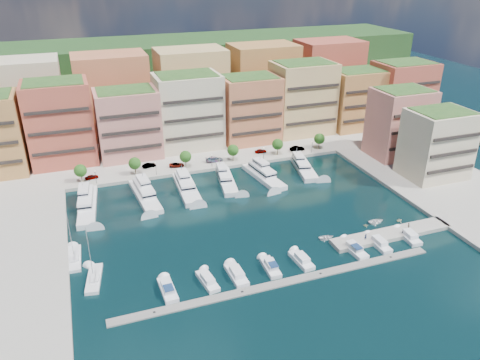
% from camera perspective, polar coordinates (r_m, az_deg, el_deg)
% --- Properties ---
extents(ground, '(400.00, 400.00, 0.00)m').
position_cam_1_polar(ground, '(124.90, 0.71, -4.23)').
color(ground, black).
rests_on(ground, ground).
extents(north_quay, '(220.00, 64.00, 2.00)m').
position_cam_1_polar(north_quay, '(178.99, -6.28, 5.07)').
color(north_quay, '#9E998E').
rests_on(north_quay, ground).
extents(east_quay, '(34.00, 76.00, 2.00)m').
position_cam_1_polar(east_quay, '(150.43, 24.59, -1.30)').
color(east_quay, '#9E998E').
rests_on(east_quay, ground).
extents(hillside, '(240.00, 40.00, 58.00)m').
position_cam_1_polar(hillside, '(223.71, -9.32, 9.06)').
color(hillside, '#1B3A17').
rests_on(hillside, ground).
extents(south_pontoon, '(72.00, 2.20, 0.35)m').
position_cam_1_polar(south_pontoon, '(100.92, 5.18, -12.45)').
color(south_pontoon, gray).
rests_on(south_pontoon, ground).
extents(finger_pier, '(32.00, 5.00, 2.00)m').
position_cam_1_polar(finger_pier, '(121.70, 17.93, -6.48)').
color(finger_pier, '#9E998E').
rests_on(finger_pier, ground).
extents(apartment_1, '(20.00, 16.50, 26.80)m').
position_cam_1_polar(apartment_1, '(160.83, -21.09, 6.53)').
color(apartment_1, '#B2493B').
rests_on(apartment_1, north_quay).
extents(apartment_2, '(20.00, 15.50, 22.80)m').
position_cam_1_polar(apartment_2, '(160.16, -13.47, 6.72)').
color(apartment_2, tan).
rests_on(apartment_2, north_quay).
extents(apartment_3, '(22.00, 16.50, 25.80)m').
position_cam_1_polar(apartment_3, '(164.92, -6.33, 8.36)').
color(apartment_3, beige).
rests_on(apartment_3, north_quay).
extents(apartment_4, '(20.00, 15.50, 23.80)m').
position_cam_1_polar(apartment_4, '(169.60, 1.16, 8.63)').
color(apartment_4, '#D87751').
rests_on(apartment_4, north_quay).
extents(apartment_5, '(22.00, 16.50, 26.80)m').
position_cam_1_polar(apartment_5, '(179.67, 7.60, 9.88)').
color(apartment_5, tan).
rests_on(apartment_5, north_quay).
extents(apartment_6, '(20.00, 15.50, 22.80)m').
position_cam_1_polar(apartment_6, '(189.42, 13.87, 9.55)').
color(apartment_6, '#B98244').
rests_on(apartment_6, north_quay).
extents(apartment_7, '(22.00, 16.50, 24.80)m').
position_cam_1_polar(apartment_7, '(199.18, 19.12, 9.96)').
color(apartment_7, '#B2493B').
rests_on(apartment_7, north_quay).
extents(apartment_east_a, '(18.00, 14.50, 22.80)m').
position_cam_1_polar(apartment_east_a, '(165.17, 18.88, 6.61)').
color(apartment_east_a, tan).
rests_on(apartment_east_a, east_quay).
extents(apartment_east_b, '(18.00, 14.50, 20.80)m').
position_cam_1_polar(apartment_east_b, '(152.74, 22.86, 4.07)').
color(apartment_east_b, beige).
rests_on(apartment_east_b, east_quay).
extents(backblock_0, '(26.00, 18.00, 30.00)m').
position_cam_1_polar(backblock_0, '(182.21, -24.71, 8.56)').
color(backblock_0, beige).
rests_on(backblock_0, north_quay).
extents(backblock_1, '(26.00, 18.00, 30.00)m').
position_cam_1_polar(backblock_1, '(181.92, -15.24, 9.97)').
color(backblock_1, '#D87751').
rests_on(backblock_1, north_quay).
extents(backblock_2, '(26.00, 18.00, 30.00)m').
position_cam_1_polar(backblock_2, '(186.53, -5.92, 11.08)').
color(backblock_2, tan).
rests_on(backblock_2, north_quay).
extents(backblock_3, '(26.00, 18.00, 30.00)m').
position_cam_1_polar(backblock_3, '(195.68, 2.80, 11.86)').
color(backblock_3, '#B98244').
rests_on(backblock_3, north_quay).
extents(backblock_4, '(26.00, 18.00, 30.00)m').
position_cam_1_polar(backblock_4, '(208.78, 10.61, 12.33)').
color(backblock_4, '#B2493B').
rests_on(backblock_4, north_quay).
extents(tree_0, '(3.80, 3.80, 5.65)m').
position_cam_1_polar(tree_0, '(146.63, -18.89, 1.08)').
color(tree_0, '#473323').
rests_on(tree_0, north_quay).
extents(tree_1, '(3.80, 3.80, 5.65)m').
position_cam_1_polar(tree_1, '(147.31, -12.71, 1.99)').
color(tree_1, '#473323').
rests_on(tree_1, north_quay).
extents(tree_2, '(3.80, 3.80, 5.65)m').
position_cam_1_polar(tree_2, '(149.72, -6.66, 2.85)').
color(tree_2, '#473323').
rests_on(tree_2, north_quay).
extents(tree_3, '(3.80, 3.80, 5.65)m').
position_cam_1_polar(tree_3, '(153.75, -0.86, 3.64)').
color(tree_3, '#473323').
rests_on(tree_3, north_quay).
extents(tree_4, '(3.80, 3.80, 5.65)m').
position_cam_1_polar(tree_4, '(159.30, 4.60, 4.36)').
color(tree_4, '#473323').
rests_on(tree_4, north_quay).
extents(tree_5, '(3.80, 3.80, 5.65)m').
position_cam_1_polar(tree_5, '(166.21, 9.67, 4.98)').
color(tree_5, '#473323').
rests_on(tree_5, north_quay).
extents(lamppost_0, '(0.30, 0.30, 4.20)m').
position_cam_1_polar(lamppost_0, '(144.89, -17.23, 0.63)').
color(lamppost_0, black).
rests_on(lamppost_0, north_quay).
extents(lamppost_1, '(0.30, 0.30, 4.20)m').
position_cam_1_polar(lamppost_1, '(146.28, -10.23, 1.65)').
color(lamppost_1, black).
rests_on(lamppost_1, north_quay).
extents(lamppost_2, '(0.30, 0.30, 4.20)m').
position_cam_1_polar(lamppost_2, '(149.84, -3.46, 2.62)').
color(lamppost_2, black).
rests_on(lamppost_2, north_quay).
extents(lamppost_3, '(0.30, 0.30, 4.20)m').
position_cam_1_polar(lamppost_3, '(155.42, 2.91, 3.49)').
color(lamppost_3, black).
rests_on(lamppost_3, north_quay).
extents(lamppost_4, '(0.30, 0.30, 4.20)m').
position_cam_1_polar(lamppost_4, '(162.80, 8.79, 4.26)').
color(lamppost_4, black).
rests_on(lamppost_4, north_quay).
extents(yacht_0, '(6.78, 23.19, 7.30)m').
position_cam_1_polar(yacht_0, '(134.52, -18.12, -2.72)').
color(yacht_0, white).
rests_on(yacht_0, ground).
extents(yacht_1, '(6.50, 21.92, 7.30)m').
position_cam_1_polar(yacht_1, '(135.82, -11.55, -1.68)').
color(yacht_1, white).
rests_on(yacht_1, ground).
extents(yacht_2, '(5.78, 20.66, 7.30)m').
position_cam_1_polar(yacht_2, '(138.14, -6.57, -0.77)').
color(yacht_2, white).
rests_on(yacht_2, ground).
extents(yacht_3, '(7.01, 18.97, 7.30)m').
position_cam_1_polar(yacht_3, '(141.87, -1.75, 0.13)').
color(yacht_3, white).
rests_on(yacht_3, ground).
extents(yacht_4, '(7.44, 20.65, 7.30)m').
position_cam_1_polar(yacht_4, '(144.97, 2.79, 0.64)').
color(yacht_4, white).
rests_on(yacht_4, ground).
extents(yacht_5, '(8.11, 18.45, 7.30)m').
position_cam_1_polar(yacht_5, '(151.56, 7.71, 1.62)').
color(yacht_5, white).
rests_on(yacht_5, ground).
extents(cruiser_1, '(2.99, 8.11, 2.66)m').
position_cam_1_polar(cruiser_1, '(99.08, -8.80, -13.10)').
color(cruiser_1, white).
rests_on(cruiser_1, ground).
extents(cruiser_2, '(3.49, 7.87, 2.55)m').
position_cam_1_polar(cruiser_2, '(100.50, -3.97, -12.20)').
color(cruiser_2, white).
rests_on(cruiser_2, ground).
extents(cruiser_3, '(3.11, 8.27, 2.55)m').
position_cam_1_polar(cruiser_3, '(102.00, -0.44, -11.48)').
color(cruiser_3, white).
rests_on(cruiser_3, ground).
extents(cruiser_4, '(2.90, 7.73, 2.66)m').
position_cam_1_polar(cruiser_4, '(104.35, 3.74, -10.56)').
color(cruiser_4, white).
rests_on(cruiser_4, ground).
extents(cruiser_5, '(3.27, 7.68, 2.55)m').
position_cam_1_polar(cruiser_5, '(107.14, 7.51, -9.69)').
color(cruiser_5, white).
rests_on(cruiser_5, ground).
extents(cruiser_7, '(3.40, 8.69, 2.66)m').
position_cam_1_polar(cruiser_7, '(113.10, 13.66, -8.17)').
color(cruiser_7, white).
rests_on(cruiser_7, ground).
extents(cruiser_8, '(2.55, 8.02, 2.55)m').
position_cam_1_polar(cruiser_8, '(116.68, 16.52, -7.43)').
color(cruiser_8, white).
rests_on(cruiser_8, ground).
extents(cruiser_9, '(3.37, 7.68, 2.55)m').
position_cam_1_polar(cruiser_9, '(121.59, 19.88, -6.52)').
color(cruiser_9, white).
rests_on(cruiser_9, ground).
extents(sailboat_0, '(4.46, 10.30, 13.20)m').
position_cam_1_polar(sailboat_0, '(105.77, -17.34, -11.48)').
color(sailboat_0, white).
rests_on(sailboat_0, ground).
extents(sailboat_1, '(3.27, 10.26, 13.20)m').
position_cam_1_polar(sailboat_1, '(113.41, -19.51, -9.08)').
color(sailboat_1, white).
rests_on(sailboat_1, ground).
extents(tender_0, '(3.89, 2.88, 0.78)m').
position_cam_1_polar(tender_0, '(116.36, 10.49, -6.91)').
color(tender_0, silver).
rests_on(tender_0, ground).
extents(tender_2, '(4.28, 3.11, 0.87)m').
position_cam_1_polar(tender_2, '(125.88, 16.28, -4.88)').
color(tender_2, white).
rests_on(tender_2, ground).
extents(tender_3, '(1.69, 1.46, 0.88)m').
position_cam_1_polar(tender_3, '(128.31, 18.84, -4.65)').
color(tender_3, beige).
rests_on(tender_3, ground).
extents(tender_1, '(1.70, 1.58, 0.74)m').
position_cam_1_polar(tender_1, '(123.67, 15.09, -5.33)').
color(tender_1, beige).
rests_on(tender_1, ground).
extents(car_0, '(4.21, 2.53, 1.34)m').
position_cam_1_polar(car_0, '(149.03, -17.63, 0.36)').
color(car_0, gray).
rests_on(car_0, north_quay).
extents(car_1, '(4.53, 2.23, 1.43)m').
position_cam_1_polar(car_1, '(152.76, -11.03, 1.77)').
color(car_1, gray).
rests_on(car_1, north_quay).
extents(car_2, '(5.20, 3.22, 1.34)m').
position_cam_1_polar(car_2, '(151.71, -7.73, 1.84)').
color(car_2, gray).
rests_on(car_2, north_quay).
extents(car_3, '(5.73, 2.43, 1.65)m').
position_cam_1_polar(car_3, '(154.37, -3.15, 2.53)').
color(car_3, gray).
rests_on(car_3, north_quay).
extents(car_4, '(4.09, 1.81, 1.37)m').
position_cam_1_polar(car_4, '(161.51, 2.54, 3.55)').
color(car_4, gray).
rests_on(car_4, north_quay).
extents(car_5, '(5.09, 1.79, 1.68)m').
position_cam_1_polar(car_5, '(164.31, 6.99, 3.83)').
color(car_5, gray).
rests_on(car_5, north_quay).
extents(person_0, '(0.67, 0.69, 1.59)m').
position_cam_1_polar(person_0, '(116.06, 15.07, -6.69)').
color(person_0, '#262E4D').
rests_on(person_0, finger_pier).
extents(person_1, '(0.93, 0.86, 1.55)m').
position_cam_1_polar(person_1, '(123.68, 19.83, -5.28)').
color(person_1, '#483B2B').
rests_on(person_1, finger_pier).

